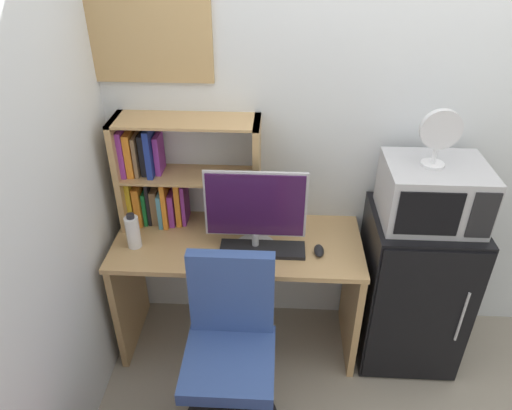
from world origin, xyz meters
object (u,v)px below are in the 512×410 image
at_px(mini_fridge, 411,288).
at_px(wall_corkboard, 149,40).
at_px(monitor, 255,209).
at_px(keyboard, 262,249).
at_px(desk_fan, 440,134).
at_px(desk_chair, 231,359).
at_px(hutch_bookshelf, 168,175).
at_px(microwave, 433,193).
at_px(water_bottle, 133,232).
at_px(computer_mouse, 319,251).

distance_m(mini_fridge, wall_corkboard, 1.90).
height_order(monitor, keyboard, monitor).
xyz_separation_m(desk_fan, desk_chair, (-0.93, -0.52, -0.96)).
bearing_deg(hutch_bookshelf, desk_chair, -60.68).
height_order(keyboard, microwave, microwave).
height_order(monitor, water_bottle, monitor).
height_order(computer_mouse, microwave, microwave).
bearing_deg(monitor, water_bottle, -178.16).
height_order(desk_fan, wall_corkboard, wall_corkboard).
xyz_separation_m(mini_fridge, desk_chair, (-0.96, -0.52, -0.03)).
height_order(keyboard, water_bottle, water_bottle).
height_order(mini_fridge, microwave, microwave).
bearing_deg(monitor, desk_fan, 3.32).
bearing_deg(hutch_bookshelf, microwave, -7.09).
relative_size(water_bottle, wall_corkboard, 0.33).
relative_size(water_bottle, desk_chair, 0.21).
xyz_separation_m(monitor, desk_chair, (-0.09, -0.47, -0.56)).
distance_m(water_bottle, wall_corkboard, 0.96).
xyz_separation_m(desk_chair, wall_corkboard, (-0.43, 0.79, 1.30)).
distance_m(monitor, microwave, 0.88).
xyz_separation_m(keyboard, water_bottle, (-0.67, 0.01, 0.08)).
relative_size(microwave, desk_fan, 1.72).
xyz_separation_m(keyboard, desk_fan, (0.80, 0.07, 0.63)).
bearing_deg(water_bottle, computer_mouse, -0.68).
xyz_separation_m(computer_mouse, microwave, (0.54, 0.09, 0.31)).
bearing_deg(water_bottle, wall_corkboard, 71.86).
xyz_separation_m(microwave, desk_fan, (-0.03, -0.01, 0.31)).
distance_m(computer_mouse, water_bottle, 0.97).
height_order(computer_mouse, desk_fan, desk_fan).
xyz_separation_m(mini_fridge, desk_fan, (-0.03, -0.00, 0.93)).
height_order(computer_mouse, wall_corkboard, wall_corkboard).
bearing_deg(keyboard, desk_chair, -106.38).
xyz_separation_m(microwave, wall_corkboard, (-1.39, 0.26, 0.65)).
bearing_deg(water_bottle, microwave, 2.86).
bearing_deg(hutch_bookshelf, water_bottle, -122.27).
height_order(mini_fridge, desk_chair, desk_chair).
xyz_separation_m(hutch_bookshelf, keyboard, (0.52, -0.25, -0.29)).
distance_m(water_bottle, desk_fan, 1.57).
xyz_separation_m(computer_mouse, water_bottle, (-0.96, 0.01, 0.07)).
bearing_deg(mini_fridge, computer_mouse, -171.20).
relative_size(monitor, microwave, 1.06).
height_order(mini_fridge, wall_corkboard, wall_corkboard).
bearing_deg(hutch_bookshelf, monitor, -24.82).
bearing_deg(wall_corkboard, mini_fridge, -10.77).
height_order(computer_mouse, water_bottle, water_bottle).
height_order(monitor, mini_fridge, monitor).
height_order(hutch_bookshelf, computer_mouse, hutch_bookshelf).
distance_m(hutch_bookshelf, wall_corkboard, 0.69).
xyz_separation_m(hutch_bookshelf, monitor, (0.48, -0.22, -0.06)).
xyz_separation_m(keyboard, desk_chair, (-0.13, -0.44, -0.33)).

